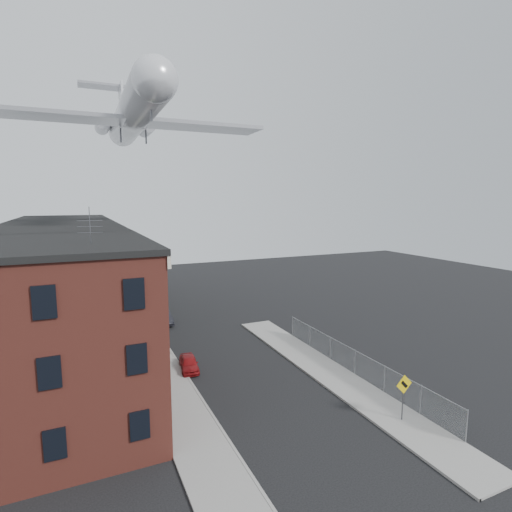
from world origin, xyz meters
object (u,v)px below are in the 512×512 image
Objects in this scene: car_far at (158,297)px; car_near at (189,363)px; airplane at (133,115)px; car_mid at (163,317)px; utility_pole at (143,291)px; street_tree at (133,283)px; warning_sign at (404,390)px.

car_near is at bearing -87.86° from car_far.
car_near is at bearing -84.39° from airplane.
car_far is at bearing 80.80° from car_mid.
street_tree is (0.33, 9.92, -1.22)m from utility_pole.
street_tree reaches higher than car_far.
warning_sign is 30.96m from street_tree.
warning_sign is 0.10× the size of airplane.
warning_sign is at bearing -44.44° from car_near.
utility_pole reaches higher than car_mid.
airplane is (0.65, 6.53, 15.98)m from utility_pole.
utility_pole is 17.28m from airplane.
airplane is at bearing 112.43° from warning_sign.
car_near is 24.41m from airplane.
street_tree is at bearing 112.92° from car_mid.
street_tree is 1.26× the size of car_mid.
airplane is at bearing -84.57° from street_tree.
utility_pole is at bearing -117.98° from car_mid.
car_far is at bearing 102.58° from warning_sign.
street_tree reaches higher than car_near.
car_mid is at bearing 63.27° from utility_pole.
utility_pole is at bearing 113.13° from car_near.
warning_sign is 15.03m from car_near.
car_near is (2.00, -7.22, -4.14)m from utility_pole.
car_mid is (2.20, -4.90, -2.77)m from street_tree.
utility_pole reaches higher than warning_sign.
car_mid is 0.15× the size of airplane.
street_tree is (-10.87, 28.95, 1.57)m from warning_sign.
airplane is (-3.15, -7.60, 20.09)m from car_far.
street_tree is 1.67× the size of car_near.
warning_sign is at bearing -59.52° from utility_pole.
utility_pole is 15.20m from car_far.
airplane is (-1.35, 13.75, 20.13)m from car_near.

